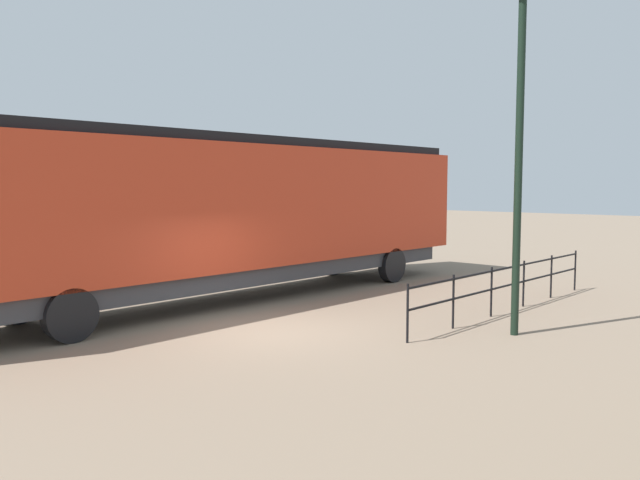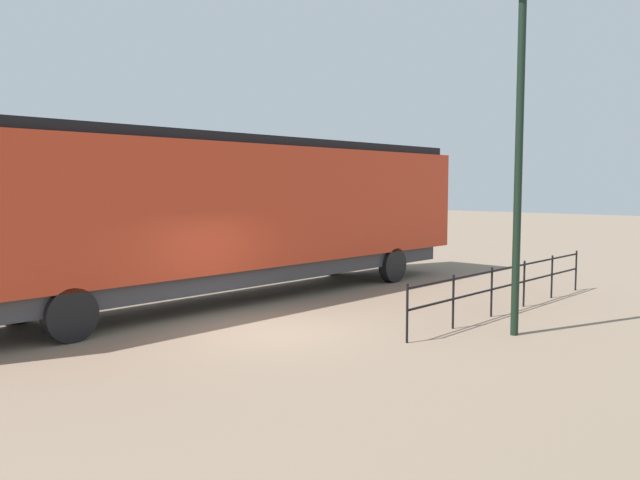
# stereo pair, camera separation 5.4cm
# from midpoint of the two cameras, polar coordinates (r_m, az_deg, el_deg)

# --- Properties ---
(ground_plane) EXTENTS (120.00, 120.00, 0.00)m
(ground_plane) POSITION_cam_midpoint_polar(r_m,az_deg,el_deg) (14.00, -4.49, -8.02)
(ground_plane) COLOR #84705B
(locomotive) EXTENTS (2.84, 16.87, 4.39)m
(locomotive) POSITION_cam_midpoint_polar(r_m,az_deg,el_deg) (17.97, -5.97, 2.71)
(locomotive) COLOR red
(locomotive) RESTS_ON ground_plane
(lamp_post) EXTENTS (0.56, 0.56, 7.37)m
(lamp_post) POSITION_cam_midpoint_polar(r_m,az_deg,el_deg) (14.03, 17.41, 13.40)
(lamp_post) COLOR black
(lamp_post) RESTS_ON ground_plane
(platform_fence) EXTENTS (0.05, 8.72, 1.18)m
(platform_fence) POSITION_cam_midpoint_polar(r_m,az_deg,el_deg) (16.61, 16.40, -3.48)
(platform_fence) COLOR black
(platform_fence) RESTS_ON ground_plane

